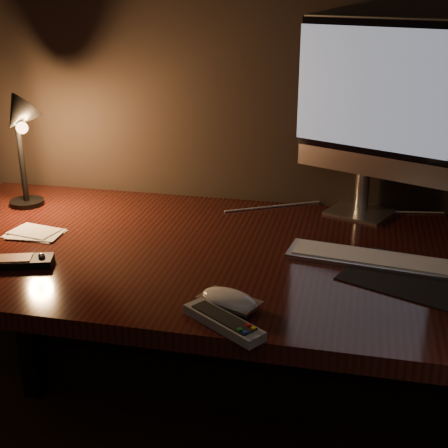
% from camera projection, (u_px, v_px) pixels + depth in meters
% --- Properties ---
extents(desk, '(1.60, 0.75, 0.75)m').
position_uv_depth(desk, '(232.00, 287.00, 1.57)').
color(desk, black).
rests_on(desk, ground).
extents(monitor, '(0.46, 0.23, 0.51)m').
position_uv_depth(monitor, '(369.00, 103.00, 1.59)').
color(monitor, silver).
rests_on(monitor, desk).
extents(keyboard, '(0.38, 0.15, 0.01)m').
position_uv_depth(keyboard, '(369.00, 259.00, 1.40)').
color(keyboard, silver).
rests_on(keyboard, desk).
extents(mousepad, '(0.32, 0.30, 0.00)m').
position_uv_depth(mousepad, '(411.00, 277.00, 1.32)').
color(mousepad, black).
rests_on(mousepad, desk).
extents(mouse, '(0.14, 0.10, 0.02)m').
position_uv_depth(mouse, '(229.00, 301.00, 1.20)').
color(mouse, white).
rests_on(mouse, desk).
extents(media_remote, '(0.16, 0.10, 0.03)m').
position_uv_depth(media_remote, '(18.00, 261.00, 1.38)').
color(media_remote, black).
rests_on(media_remote, desk).
extents(tv_remote, '(0.17, 0.14, 0.02)m').
position_uv_depth(tv_remote, '(223.00, 322.00, 1.13)').
color(tv_remote, gray).
rests_on(tv_remote, desk).
extents(papers, '(0.14, 0.10, 0.01)m').
position_uv_depth(papers, '(35.00, 233.00, 1.55)').
color(papers, white).
rests_on(papers, desk).
extents(desk_lamp, '(0.15, 0.17, 0.32)m').
position_uv_depth(desk_lamp, '(20.00, 132.00, 1.65)').
color(desk_lamp, black).
rests_on(desk_lamp, desk).
extents(cable, '(0.57, 0.18, 0.01)m').
position_uv_depth(cable, '(333.00, 210.00, 1.71)').
color(cable, white).
rests_on(cable, desk).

